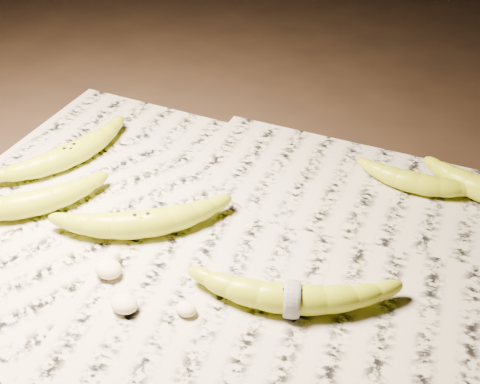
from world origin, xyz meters
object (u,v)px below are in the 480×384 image
at_px(banana_center, 142,222).
at_px(banana_taped, 292,297).
at_px(banana_upper_a, 419,181).
at_px(banana_left_b, 29,202).
at_px(banana_left_a, 70,153).

bearing_deg(banana_center, banana_taped, -45.40).
relative_size(banana_taped, banana_upper_a, 1.37).
distance_m(banana_left_b, banana_upper_a, 0.57).
bearing_deg(banana_left_b, banana_center, -35.23).
height_order(banana_taped, banana_upper_a, banana_taped).
bearing_deg(banana_taped, banana_center, 150.64).
bearing_deg(banana_taped, banana_left_b, 159.06).
xyz_separation_m(banana_left_a, banana_center, (0.19, -0.10, 0.00)).
distance_m(banana_center, banana_taped, 0.24).
bearing_deg(banana_left_b, banana_taped, -47.05).
bearing_deg(banana_left_b, banana_upper_a, -14.66).
bearing_deg(banana_left_a, banana_center, -95.57).
xyz_separation_m(banana_taped, banana_upper_a, (0.08, 0.30, -0.00)).
xyz_separation_m(banana_left_a, banana_taped, (0.43, -0.14, 0.00)).
height_order(banana_left_b, banana_center, banana_center).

